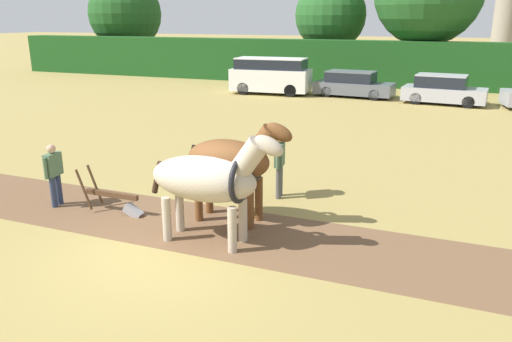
{
  "coord_description": "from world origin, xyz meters",
  "views": [
    {
      "loc": [
        4.91,
        -7.77,
        4.39
      ],
      "look_at": [
        1.05,
        2.19,
        1.1
      ],
      "focal_mm": 35.0,
      "sensor_mm": 36.0,
      "label": 1
    }
  ],
  "objects_px": {
    "farmer_beside_team": "(280,159)",
    "farmer_at_plow": "(54,171)",
    "parked_car_left": "(353,85)",
    "draft_horse_lead_left": "(209,179)",
    "plow": "(117,200)",
    "draft_horse_lead_right": "(232,161)",
    "parked_van": "(271,75)",
    "parked_car_center_left": "(443,90)",
    "tree_far_left": "(125,14)",
    "tree_left": "(331,15)"
  },
  "relations": [
    {
      "from": "draft_horse_lead_right",
      "to": "tree_far_left",
      "type": "bearing_deg",
      "value": 129.03
    },
    {
      "from": "tree_far_left",
      "to": "parked_car_left",
      "type": "relative_size",
      "value": 1.7
    },
    {
      "from": "farmer_beside_team",
      "to": "draft_horse_lead_right",
      "type": "bearing_deg",
      "value": -113.0
    },
    {
      "from": "draft_horse_lead_left",
      "to": "plow",
      "type": "distance_m",
      "value": 2.96
    },
    {
      "from": "tree_left",
      "to": "plow",
      "type": "relative_size",
      "value": 4.38
    },
    {
      "from": "tree_left",
      "to": "parked_van",
      "type": "distance_m",
      "value": 10.28
    },
    {
      "from": "farmer_beside_team",
      "to": "parked_car_center_left",
      "type": "distance_m",
      "value": 17.15
    },
    {
      "from": "farmer_beside_team",
      "to": "parked_car_left",
      "type": "height_order",
      "value": "farmer_beside_team"
    },
    {
      "from": "parked_van",
      "to": "parked_car_center_left",
      "type": "relative_size",
      "value": 1.1
    },
    {
      "from": "draft_horse_lead_left",
      "to": "farmer_at_plow",
      "type": "bearing_deg",
      "value": 174.06
    },
    {
      "from": "tree_far_left",
      "to": "plow",
      "type": "bearing_deg",
      "value": -55.51
    },
    {
      "from": "plow",
      "to": "parked_car_center_left",
      "type": "relative_size",
      "value": 0.38
    },
    {
      "from": "draft_horse_lead_left",
      "to": "parked_car_left",
      "type": "height_order",
      "value": "draft_horse_lead_left"
    },
    {
      "from": "tree_far_left",
      "to": "draft_horse_lead_left",
      "type": "relative_size",
      "value": 2.66
    },
    {
      "from": "tree_far_left",
      "to": "farmer_beside_team",
      "type": "xyz_separation_m",
      "value": [
        23.11,
        -26.59,
        -3.7
      ]
    },
    {
      "from": "draft_horse_lead_right",
      "to": "parked_car_left",
      "type": "distance_m",
      "value": 19.46
    },
    {
      "from": "parked_van",
      "to": "draft_horse_lead_right",
      "type": "bearing_deg",
      "value": -76.29
    },
    {
      "from": "tree_left",
      "to": "tree_far_left",
      "type": "bearing_deg",
      "value": 179.99
    },
    {
      "from": "draft_horse_lead_left",
      "to": "parked_van",
      "type": "bearing_deg",
      "value": 106.71
    },
    {
      "from": "tree_far_left",
      "to": "parked_van",
      "type": "distance_m",
      "value": 19.71
    },
    {
      "from": "draft_horse_lead_left",
      "to": "parked_car_left",
      "type": "bearing_deg",
      "value": 93.26
    },
    {
      "from": "draft_horse_lead_right",
      "to": "parked_van",
      "type": "xyz_separation_m",
      "value": [
        -5.81,
        18.86,
        -0.32
      ]
    },
    {
      "from": "farmer_at_plow",
      "to": "parked_car_left",
      "type": "height_order",
      "value": "farmer_at_plow"
    },
    {
      "from": "plow",
      "to": "farmer_beside_team",
      "type": "distance_m",
      "value": 4.05
    },
    {
      "from": "draft_horse_lead_left",
      "to": "parked_car_center_left",
      "type": "bearing_deg",
      "value": 79.32
    },
    {
      "from": "farmer_beside_team",
      "to": "parked_car_center_left",
      "type": "relative_size",
      "value": 0.4
    },
    {
      "from": "parked_car_left",
      "to": "draft_horse_lead_left",
      "type": "bearing_deg",
      "value": -82.07
    },
    {
      "from": "farmer_beside_team",
      "to": "plow",
      "type": "bearing_deg",
      "value": -151.73
    },
    {
      "from": "draft_horse_lead_right",
      "to": "farmer_beside_team",
      "type": "distance_m",
      "value": 1.96
    },
    {
      "from": "draft_horse_lead_left",
      "to": "farmer_at_plow",
      "type": "height_order",
      "value": "draft_horse_lead_left"
    },
    {
      "from": "tree_far_left",
      "to": "plow",
      "type": "distance_m",
      "value": 35.47
    },
    {
      "from": "farmer_beside_team",
      "to": "farmer_at_plow",
      "type": "bearing_deg",
      "value": -161.44
    },
    {
      "from": "parked_car_left",
      "to": "tree_far_left",
      "type": "bearing_deg",
      "value": 162.56
    },
    {
      "from": "farmer_beside_team",
      "to": "parked_van",
      "type": "bearing_deg",
      "value": 101.27
    },
    {
      "from": "plow",
      "to": "farmer_beside_team",
      "type": "height_order",
      "value": "farmer_beside_team"
    },
    {
      "from": "tree_far_left",
      "to": "farmer_at_plow",
      "type": "relative_size",
      "value": 5.1
    },
    {
      "from": "tree_left",
      "to": "parked_car_center_left",
      "type": "relative_size",
      "value": 1.65
    },
    {
      "from": "tree_left",
      "to": "draft_horse_lead_right",
      "type": "xyz_separation_m",
      "value": [
        4.56,
        -28.45,
        -3.14
      ]
    },
    {
      "from": "farmer_at_plow",
      "to": "parked_van",
      "type": "height_order",
      "value": "parked_van"
    },
    {
      "from": "draft_horse_lead_left",
      "to": "farmer_beside_team",
      "type": "bearing_deg",
      "value": 81.83
    },
    {
      "from": "draft_horse_lead_left",
      "to": "draft_horse_lead_right",
      "type": "relative_size",
      "value": 1.14
    },
    {
      "from": "tree_left",
      "to": "parked_van",
      "type": "height_order",
      "value": "tree_left"
    },
    {
      "from": "tree_left",
      "to": "plow",
      "type": "height_order",
      "value": "tree_left"
    },
    {
      "from": "draft_horse_lead_right",
      "to": "parked_car_left",
      "type": "relative_size",
      "value": 0.56
    },
    {
      "from": "tree_far_left",
      "to": "parked_car_left",
      "type": "xyz_separation_m",
      "value": [
        21.66,
        -9.03,
        -4.0
      ]
    },
    {
      "from": "tree_far_left",
      "to": "draft_horse_lead_left",
      "type": "xyz_separation_m",
      "value": [
        22.64,
        -29.62,
        -3.37
      ]
    },
    {
      "from": "farmer_beside_team",
      "to": "parked_car_left",
      "type": "distance_m",
      "value": 17.63
    },
    {
      "from": "parked_car_left",
      "to": "draft_horse_lead_right",
      "type": "bearing_deg",
      "value": -81.9
    },
    {
      "from": "farmer_at_plow",
      "to": "parked_car_left",
      "type": "distance_m",
      "value": 20.38
    },
    {
      "from": "farmer_at_plow",
      "to": "parked_car_left",
      "type": "xyz_separation_m",
      "value": [
        3.4,
        20.09,
        -0.17
      ]
    }
  ]
}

